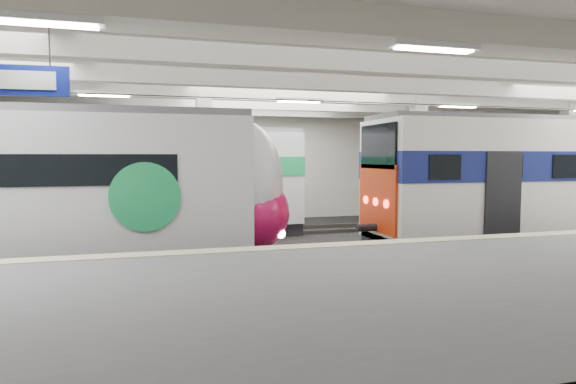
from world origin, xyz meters
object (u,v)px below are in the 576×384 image
object	(u,v)px
older_rer	(554,180)
far_train	(128,181)
wayfinding_sign	(4,79)
modern_emu	(56,195)

from	to	relation	value
older_rer	far_train	size ratio (longest dim) A/B	1.01
older_rer	wayfinding_sign	bearing A→B (deg)	-160.33
far_train	wayfinding_sign	xyz separation A→B (m)	(-1.08, -10.90, 2.04)
modern_emu	far_train	size ratio (longest dim) A/B	1.02
far_train	wayfinding_sign	bearing A→B (deg)	-97.16
far_train	wayfinding_sign	world-z (taller)	wayfinding_sign
modern_emu	far_train	world-z (taller)	modern_emu
modern_emu	far_train	distance (m)	5.69
modern_emu	wayfinding_sign	distance (m)	5.80
modern_emu	wayfinding_sign	world-z (taller)	wayfinding_sign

